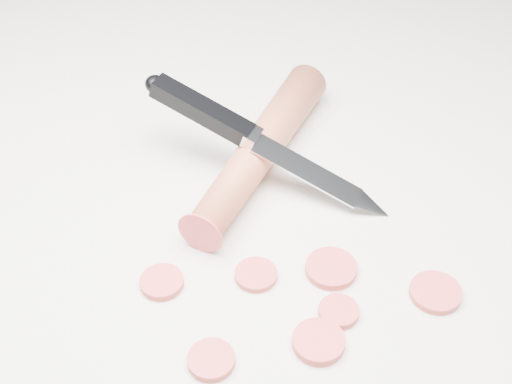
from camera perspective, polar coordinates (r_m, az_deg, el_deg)
name	(u,v)px	position (r m, az deg, el deg)	size (l,w,h in m)	color
ground	(266,251)	(0.56, 0.79, -4.75)	(2.40, 2.40, 0.00)	white
carrot	(260,149)	(0.62, 0.35, 3.50)	(0.03, 0.03, 0.22)	#C45435
carrot_slice_0	(211,360)	(0.49, -3.61, -13.25)	(0.03, 0.03, 0.01)	#E03D3F
carrot_slice_1	(256,275)	(0.54, 0.00, -6.63)	(0.03, 0.03, 0.01)	#E03D3F
carrot_slice_2	(331,268)	(0.55, 6.03, -6.10)	(0.04, 0.04, 0.01)	#E03D3F
carrot_slice_3	(339,312)	(0.52, 6.63, -9.48)	(0.03, 0.03, 0.01)	#E03D3F
carrot_slice_4	(435,292)	(0.54, 14.16, -7.80)	(0.04, 0.04, 0.01)	#E03D3F
carrot_slice_5	(162,282)	(0.54, -7.55, -7.16)	(0.03, 0.03, 0.01)	#E03D3F
carrot_slice_6	(319,342)	(0.50, 5.03, -11.84)	(0.04, 0.04, 0.01)	#E03D3F
kitchen_knife	(266,142)	(0.59, 0.80, 3.98)	(0.18, 0.17, 0.08)	silver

